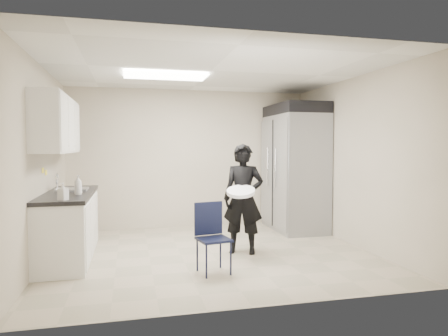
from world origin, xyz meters
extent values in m
plane|color=tan|center=(0.00, 0.00, 0.00)|extent=(4.50, 4.50, 0.00)
plane|color=silver|center=(0.00, 0.00, 2.60)|extent=(4.50, 4.50, 0.00)
plane|color=#BEB19D|center=(0.00, 2.00, 1.30)|extent=(4.50, 0.00, 4.50)
plane|color=#BEB19D|center=(-2.25, 0.00, 1.30)|extent=(0.00, 4.00, 4.00)
plane|color=#BEB19D|center=(2.25, 0.00, 1.30)|extent=(0.00, 4.00, 4.00)
cube|color=white|center=(-0.60, 0.40, 2.57)|extent=(1.20, 0.60, 0.02)
cube|color=silver|center=(-1.95, 0.20, 0.43)|extent=(0.60, 1.90, 0.86)
cube|color=black|center=(-1.95, 0.20, 0.89)|extent=(0.64, 1.95, 0.05)
cube|color=gray|center=(-1.93, 0.45, 0.87)|extent=(0.42, 0.40, 0.14)
cylinder|color=silver|center=(-2.13, 0.45, 1.02)|extent=(0.02, 0.02, 0.24)
cube|color=silver|center=(-2.08, 0.20, 1.83)|extent=(0.35, 1.80, 0.75)
cube|color=black|center=(-2.14, 1.35, 1.62)|extent=(0.22, 0.30, 0.35)
cube|color=yellow|center=(-2.24, 0.10, 1.22)|extent=(0.00, 0.12, 0.07)
cube|color=yellow|center=(-2.24, 0.30, 1.18)|extent=(0.00, 0.12, 0.07)
cube|color=gray|center=(1.83, 1.27, 1.05)|extent=(0.80, 1.35, 2.10)
cube|color=black|center=(1.83, 1.27, 2.20)|extent=(0.80, 1.35, 0.20)
cube|color=black|center=(-0.15, -0.89, 0.41)|extent=(0.43, 0.43, 0.82)
imported|color=black|center=(0.45, -0.08, 0.79)|extent=(0.68, 0.58, 1.57)
cylinder|color=white|center=(0.35, -0.30, 0.92)|extent=(0.52, 0.52, 0.05)
imported|color=white|center=(-1.78, -0.13, 1.04)|extent=(0.14, 0.14, 0.26)
imported|color=#B7B8C4|center=(-1.89, -0.62, 1.01)|extent=(0.13, 0.13, 0.21)
camera|label=1|loc=(-1.13, -5.55, 1.54)|focal=32.00mm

